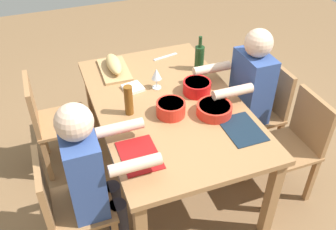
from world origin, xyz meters
name	(u,v)px	position (x,y,z in m)	size (l,w,h in m)	color
ground_plane	(168,174)	(0.00, 0.00, 0.00)	(8.00, 8.00, 0.00)	brown
dining_table	(168,112)	(0.00, 0.00, 0.66)	(1.64, 1.03, 0.74)	#9E7044
chair_near_center	(263,108)	(0.00, -0.83, 0.48)	(0.40, 0.40, 0.85)	#9E7044
diner_near_center	(246,90)	(0.00, -0.65, 0.70)	(0.41, 0.53, 1.20)	#2D2D38
chair_near_left	(295,142)	(-0.45, -0.83, 0.48)	(0.40, 0.40, 0.85)	#9E7044
chair_far_left	(66,205)	(-0.45, 0.83, 0.48)	(0.40, 0.40, 0.85)	#9E7044
diner_far_left	(91,173)	(-0.45, 0.65, 0.70)	(0.41, 0.53, 1.20)	#2D2D38
chair_far_right	(50,119)	(0.45, 0.83, 0.48)	(0.40, 0.40, 0.85)	#9E7044
serving_bowl_fruit	(214,109)	(-0.23, -0.25, 0.78)	(0.25, 0.25, 0.07)	red
serving_bowl_pasta	(171,108)	(-0.13, 0.03, 0.80)	(0.20, 0.20, 0.10)	red
serving_bowl_greens	(197,87)	(0.05, -0.25, 0.79)	(0.21, 0.21, 0.10)	red
cutting_board	(114,70)	(0.57, 0.26, 0.75)	(0.40, 0.22, 0.02)	tan
bread_loaf	(114,64)	(0.57, 0.26, 0.81)	(0.32, 0.11, 0.09)	tan
wine_bottle	(199,57)	(0.36, -0.40, 0.85)	(0.08, 0.08, 0.29)	#193819
beer_bottle	(129,100)	(-0.02, 0.29, 0.85)	(0.06, 0.06, 0.22)	brown
wine_glass	(156,75)	(0.22, 0.01, 0.86)	(0.08, 0.08, 0.17)	silver
placemat_near_left	(242,129)	(-0.45, -0.35, 0.74)	(0.32, 0.23, 0.01)	#142333
placemat_far_left	(139,155)	(-0.45, 0.35, 0.74)	(0.32, 0.23, 0.01)	maroon
carving_knife	(165,57)	(0.64, -0.21, 0.74)	(0.23, 0.02, 0.01)	silver
napkin_stack	(133,88)	(0.26, 0.19, 0.75)	(0.14, 0.14, 0.02)	white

